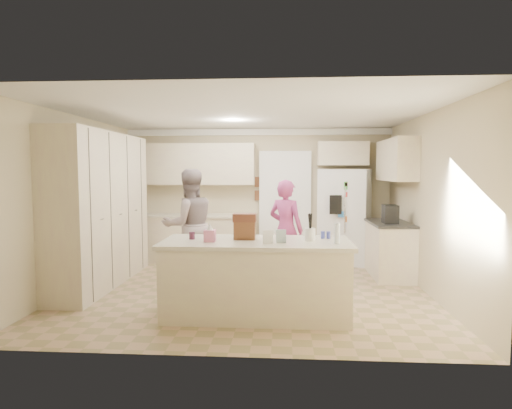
# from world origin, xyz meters

# --- Properties ---
(floor) EXTENTS (5.20, 4.60, 0.02)m
(floor) POSITION_xyz_m (0.00, 0.00, -0.01)
(floor) COLOR tan
(floor) RESTS_ON ground
(ceiling) EXTENTS (5.20, 4.60, 0.02)m
(ceiling) POSITION_xyz_m (0.00, 0.00, 2.61)
(ceiling) COLOR white
(ceiling) RESTS_ON wall_back
(wall_back) EXTENTS (5.20, 0.02, 2.60)m
(wall_back) POSITION_xyz_m (0.00, 2.31, 1.30)
(wall_back) COLOR #C2B48E
(wall_back) RESTS_ON ground
(wall_front) EXTENTS (5.20, 0.02, 2.60)m
(wall_front) POSITION_xyz_m (0.00, -2.31, 1.30)
(wall_front) COLOR #C2B48E
(wall_front) RESTS_ON ground
(wall_left) EXTENTS (0.02, 4.60, 2.60)m
(wall_left) POSITION_xyz_m (-2.61, 0.00, 1.30)
(wall_left) COLOR #C2B48E
(wall_left) RESTS_ON ground
(wall_right) EXTENTS (0.02, 4.60, 2.60)m
(wall_right) POSITION_xyz_m (2.61, 0.00, 1.30)
(wall_right) COLOR #C2B48E
(wall_right) RESTS_ON ground
(crown_back) EXTENTS (5.20, 0.08, 0.12)m
(crown_back) POSITION_xyz_m (0.00, 2.26, 2.53)
(crown_back) COLOR white
(crown_back) RESTS_ON wall_back
(pantry_bank) EXTENTS (0.60, 2.60, 2.35)m
(pantry_bank) POSITION_xyz_m (-2.30, 0.20, 1.18)
(pantry_bank) COLOR beige
(pantry_bank) RESTS_ON floor
(back_base_cab) EXTENTS (2.20, 0.60, 0.88)m
(back_base_cab) POSITION_xyz_m (-1.15, 2.00, 0.44)
(back_base_cab) COLOR beige
(back_base_cab) RESTS_ON floor
(back_countertop) EXTENTS (2.24, 0.63, 0.04)m
(back_countertop) POSITION_xyz_m (-1.15, 1.99, 0.90)
(back_countertop) COLOR beige
(back_countertop) RESTS_ON back_base_cab
(back_upper_cab) EXTENTS (2.20, 0.35, 0.80)m
(back_upper_cab) POSITION_xyz_m (-1.15, 2.12, 1.90)
(back_upper_cab) COLOR beige
(back_upper_cab) RESTS_ON wall_back
(doorway_opening) EXTENTS (0.90, 0.06, 2.10)m
(doorway_opening) POSITION_xyz_m (0.55, 2.28, 1.05)
(doorway_opening) COLOR black
(doorway_opening) RESTS_ON floor
(doorway_casing) EXTENTS (1.02, 0.03, 2.22)m
(doorway_casing) POSITION_xyz_m (0.55, 2.24, 1.05)
(doorway_casing) COLOR white
(doorway_casing) RESTS_ON floor
(wall_frame_upper) EXTENTS (0.15, 0.02, 0.20)m
(wall_frame_upper) POSITION_xyz_m (0.02, 2.27, 1.55)
(wall_frame_upper) COLOR brown
(wall_frame_upper) RESTS_ON wall_back
(wall_frame_lower) EXTENTS (0.15, 0.02, 0.20)m
(wall_frame_lower) POSITION_xyz_m (0.02, 2.27, 1.28)
(wall_frame_lower) COLOR brown
(wall_frame_lower) RESTS_ON wall_back
(refrigerator) EXTENTS (1.08, 0.96, 1.80)m
(refrigerator) POSITION_xyz_m (1.70, 2.04, 0.90)
(refrigerator) COLOR white
(refrigerator) RESTS_ON floor
(fridge_seam) EXTENTS (0.02, 0.02, 1.78)m
(fridge_seam) POSITION_xyz_m (1.70, 1.68, 0.90)
(fridge_seam) COLOR gray
(fridge_seam) RESTS_ON refrigerator
(fridge_dispenser) EXTENTS (0.22, 0.03, 0.35)m
(fridge_dispenser) POSITION_xyz_m (1.48, 1.67, 1.15)
(fridge_dispenser) COLOR black
(fridge_dispenser) RESTS_ON refrigerator
(fridge_handle_l) EXTENTS (0.02, 0.02, 0.85)m
(fridge_handle_l) POSITION_xyz_m (1.65, 1.67, 1.05)
(fridge_handle_l) COLOR silver
(fridge_handle_l) RESTS_ON refrigerator
(fridge_handle_r) EXTENTS (0.02, 0.02, 0.85)m
(fridge_handle_r) POSITION_xyz_m (1.75, 1.67, 1.05)
(fridge_handle_r) COLOR silver
(fridge_handle_r) RESTS_ON refrigerator
(over_fridge_cab) EXTENTS (0.95, 0.35, 0.45)m
(over_fridge_cab) POSITION_xyz_m (1.65, 2.12, 2.10)
(over_fridge_cab) COLOR beige
(over_fridge_cab) RESTS_ON wall_back
(right_base_cab) EXTENTS (0.60, 1.20, 0.88)m
(right_base_cab) POSITION_xyz_m (2.30, 1.00, 0.44)
(right_base_cab) COLOR beige
(right_base_cab) RESTS_ON floor
(right_countertop) EXTENTS (0.63, 1.24, 0.04)m
(right_countertop) POSITION_xyz_m (2.29, 1.00, 0.90)
(right_countertop) COLOR #2D2B28
(right_countertop) RESTS_ON right_base_cab
(right_upper_cab) EXTENTS (0.35, 1.50, 0.70)m
(right_upper_cab) POSITION_xyz_m (2.43, 1.20, 1.95)
(right_upper_cab) COLOR beige
(right_upper_cab) RESTS_ON wall_right
(coffee_maker) EXTENTS (0.22, 0.28, 0.30)m
(coffee_maker) POSITION_xyz_m (2.25, 0.80, 1.07)
(coffee_maker) COLOR black
(coffee_maker) RESTS_ON right_countertop
(island_base) EXTENTS (2.20, 0.90, 0.88)m
(island_base) POSITION_xyz_m (0.20, -1.10, 0.44)
(island_base) COLOR beige
(island_base) RESTS_ON floor
(island_top) EXTENTS (2.28, 0.96, 0.05)m
(island_top) POSITION_xyz_m (0.20, -1.10, 0.90)
(island_top) COLOR beige
(island_top) RESTS_ON island_base
(utensil_crock) EXTENTS (0.13, 0.13, 0.15)m
(utensil_crock) POSITION_xyz_m (0.85, -1.05, 1.00)
(utensil_crock) COLOR white
(utensil_crock) RESTS_ON island_top
(tissue_box) EXTENTS (0.13, 0.13, 0.14)m
(tissue_box) POSITION_xyz_m (-0.35, -1.20, 1.00)
(tissue_box) COLOR pink
(tissue_box) RESTS_ON island_top
(tissue_plume) EXTENTS (0.08, 0.08, 0.08)m
(tissue_plume) POSITION_xyz_m (-0.35, -1.20, 1.10)
(tissue_plume) COLOR white
(tissue_plume) RESTS_ON tissue_box
(dollhouse_body) EXTENTS (0.26, 0.18, 0.22)m
(dollhouse_body) POSITION_xyz_m (0.05, -1.00, 1.04)
(dollhouse_body) COLOR brown
(dollhouse_body) RESTS_ON island_top
(dollhouse_roof) EXTENTS (0.28, 0.20, 0.10)m
(dollhouse_roof) POSITION_xyz_m (0.05, -1.00, 1.20)
(dollhouse_roof) COLOR #592D1E
(dollhouse_roof) RESTS_ON dollhouse_body
(jam_jar) EXTENTS (0.07, 0.07, 0.09)m
(jam_jar) POSITION_xyz_m (-0.60, -1.05, 0.97)
(jam_jar) COLOR #59263F
(jam_jar) RESTS_ON island_top
(greeting_card_a) EXTENTS (0.12, 0.06, 0.16)m
(greeting_card_a) POSITION_xyz_m (0.35, -1.30, 1.01)
(greeting_card_a) COLOR white
(greeting_card_a) RESTS_ON island_top
(greeting_card_b) EXTENTS (0.12, 0.05, 0.16)m
(greeting_card_b) POSITION_xyz_m (0.50, -1.25, 1.01)
(greeting_card_b) COLOR silver
(greeting_card_b) RESTS_ON island_top
(water_bottle) EXTENTS (0.07, 0.07, 0.24)m
(water_bottle) POSITION_xyz_m (1.15, -1.25, 1.04)
(water_bottle) COLOR silver
(water_bottle) RESTS_ON island_top
(shaker_salt) EXTENTS (0.05, 0.05, 0.09)m
(shaker_salt) POSITION_xyz_m (1.02, -0.88, 0.97)
(shaker_salt) COLOR #353E9F
(shaker_salt) RESTS_ON island_top
(shaker_pepper) EXTENTS (0.05, 0.05, 0.09)m
(shaker_pepper) POSITION_xyz_m (1.09, -0.88, 0.97)
(shaker_pepper) COLOR #353E9F
(shaker_pepper) RESTS_ON island_top
(teen_boy) EXTENTS (1.09, 1.02, 1.80)m
(teen_boy) POSITION_xyz_m (-0.98, 0.49, 0.90)
(teen_boy) COLOR gray
(teen_boy) RESTS_ON floor
(teen_girl) EXTENTS (0.71, 0.62, 1.63)m
(teen_girl) POSITION_xyz_m (0.56, 0.70, 0.81)
(teen_girl) COLOR #AD3A65
(teen_girl) RESTS_ON floor
(fridge_magnets) EXTENTS (0.76, 0.02, 1.44)m
(fridge_magnets) POSITION_xyz_m (1.70, 1.67, 0.90)
(fridge_magnets) COLOR tan
(fridge_magnets) RESTS_ON refrigerator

